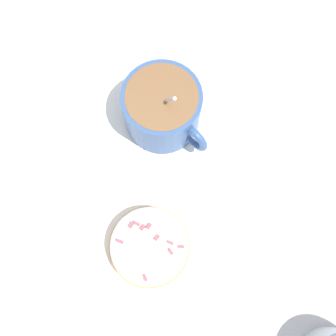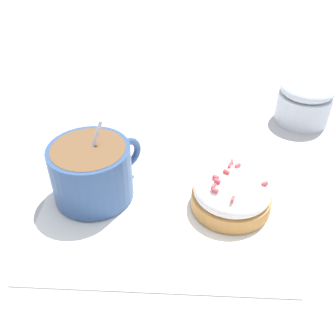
{
  "view_description": "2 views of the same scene",
  "coord_description": "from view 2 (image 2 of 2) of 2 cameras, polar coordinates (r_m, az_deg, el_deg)",
  "views": [
    {
      "loc": [
        0.11,
        0.02,
        0.48
      ],
      "look_at": [
        -0.01,
        0.0,
        0.04
      ],
      "focal_mm": 42.0,
      "sensor_mm": 36.0,
      "label": 1
    },
    {
      "loc": [
        0.06,
        -0.35,
        0.32
      ],
      "look_at": [
        0.01,
        0.01,
        0.04
      ],
      "focal_mm": 42.0,
      "sensor_mm": 36.0,
      "label": 2
    }
  ],
  "objects": [
    {
      "name": "ground_plane",
      "position": [
        0.48,
        -0.82,
        -4.04
      ],
      "size": [
        3.0,
        3.0,
        0.0
      ],
      "primitive_type": "plane",
      "color": "#B2B2B7"
    },
    {
      "name": "sugar_bowl",
      "position": [
        0.64,
        19.22,
        9.18
      ],
      "size": [
        0.08,
        0.08,
        0.07
      ],
      "color": "silver",
      "rests_on": "ground_plane"
    },
    {
      "name": "coffee_cup",
      "position": [
        0.46,
        -10.95,
        -0.24
      ],
      "size": [
        0.1,
        0.11,
        0.1
      ],
      "color": "#335184",
      "rests_on": "paper_napkin"
    },
    {
      "name": "paper_napkin",
      "position": [
        0.48,
        -0.82,
        -3.91
      ],
      "size": [
        0.31,
        0.3,
        0.0
      ],
      "color": "white",
      "rests_on": "ground_plane"
    },
    {
      "name": "frosted_pastry",
      "position": [
        0.46,
        9.21,
        -3.68
      ],
      "size": [
        0.09,
        0.09,
        0.05
      ],
      "color": "#C18442",
      "rests_on": "paper_napkin"
    }
  ]
}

